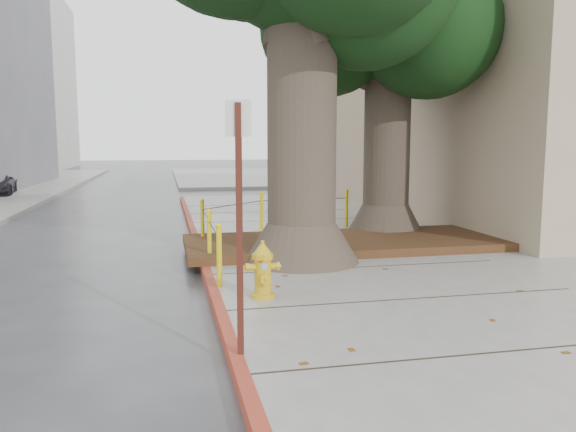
# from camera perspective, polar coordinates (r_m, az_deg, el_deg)

# --- Properties ---
(ground) EXTENTS (140.00, 140.00, 0.00)m
(ground) POSITION_cam_1_polar(r_m,az_deg,el_deg) (7.65, 8.50, -9.65)
(ground) COLOR #28282B
(ground) RESTS_ON ground
(sidewalk_far) EXTENTS (16.00, 20.00, 0.15)m
(sidewalk_far) POSITION_cam_1_polar(r_m,az_deg,el_deg) (37.88, 0.78, 4.14)
(sidewalk_far) COLOR slate
(sidewalk_far) RESTS_ON ground
(curb_red) EXTENTS (0.14, 26.00, 0.16)m
(curb_red) POSITION_cam_1_polar(r_m,az_deg,el_deg) (9.59, -8.30, -5.68)
(curb_red) COLOR maroon
(curb_red) RESTS_ON ground
(planter_bed) EXTENTS (6.40, 2.60, 0.16)m
(planter_bed) POSITION_cam_1_polar(r_m,az_deg,el_deg) (11.47, 5.78, -2.69)
(planter_bed) COLOR black
(planter_bed) RESTS_ON sidewalk_main
(building_side_white) EXTENTS (10.00, 10.00, 9.00)m
(building_side_white) POSITION_cam_1_polar(r_m,az_deg,el_deg) (37.81, 17.44, 10.51)
(building_side_white) COLOR silver
(building_side_white) RESTS_ON ground
(building_side_grey) EXTENTS (12.00, 14.00, 12.00)m
(building_side_grey) POSITION_cam_1_polar(r_m,az_deg,el_deg) (46.14, 20.34, 11.64)
(building_side_grey) COLOR slate
(building_side_grey) RESTS_ON ground
(tree_far) EXTENTS (4.50, 3.80, 7.17)m
(tree_far) POSITION_cam_1_polar(r_m,az_deg,el_deg) (13.53, 11.48, 19.15)
(tree_far) COLOR #4C3F33
(tree_far) RESTS_ON sidewalk_main
(bollard_ring) EXTENTS (3.79, 5.39, 0.95)m
(bollard_ring) POSITION_cam_1_polar(r_m,az_deg,el_deg) (11.44, -3.38, -0.49)
(bollard_ring) COLOR gold
(bollard_ring) RESTS_ON sidewalk_main
(fire_hydrant) EXTENTS (0.41, 0.36, 0.79)m
(fire_hydrant) POSITION_cam_1_polar(r_m,az_deg,el_deg) (7.61, -2.58, -5.51)
(fire_hydrant) COLOR gold
(fire_hydrant) RESTS_ON sidewalk_main
(signpost) EXTENTS (0.24, 0.08, 2.49)m
(signpost) POSITION_cam_1_polar(r_m,az_deg,el_deg) (5.42, -4.97, 0.24)
(signpost) COLOR #471911
(signpost) RESTS_ON sidewalk_main
(car_silver) EXTENTS (3.25, 1.35, 1.10)m
(car_silver) POSITION_cam_1_polar(r_m,az_deg,el_deg) (25.44, 3.00, 3.60)
(car_silver) COLOR #9FA0A4
(car_silver) RESTS_ON ground
(car_red) EXTENTS (3.52, 1.58, 1.12)m
(car_red) POSITION_cam_1_polar(r_m,az_deg,el_deg) (27.65, 10.74, 3.81)
(car_red) COLOR maroon
(car_red) RESTS_ON ground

